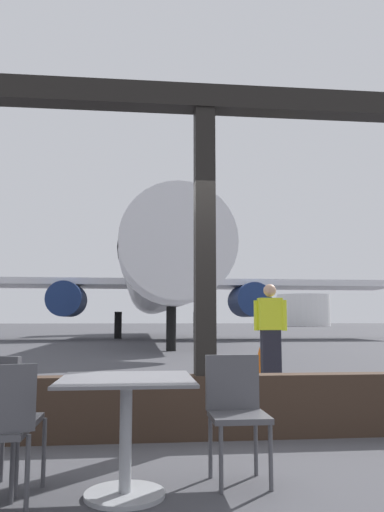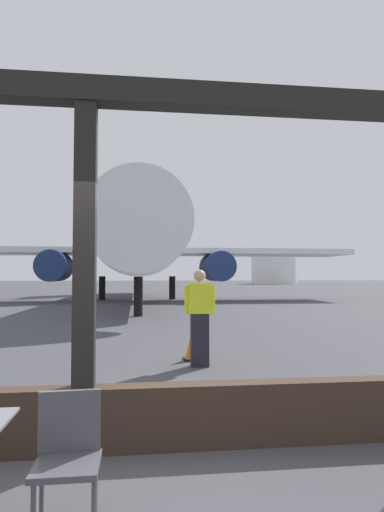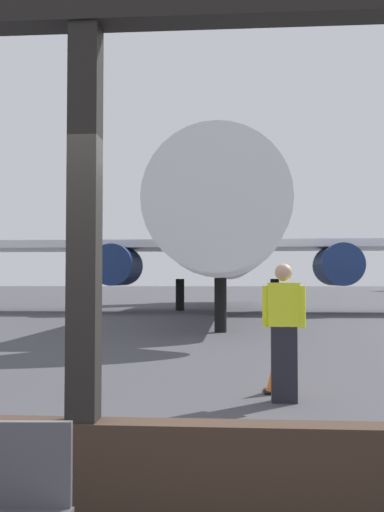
# 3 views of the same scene
# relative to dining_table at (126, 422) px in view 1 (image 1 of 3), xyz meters

# --- Properties ---
(ground_plane) EXTENTS (220.00, 220.00, 0.00)m
(ground_plane) POSITION_rel_dining_table_xyz_m (0.72, 41.53, -0.46)
(ground_plane) COLOR #424247
(window_frame) EXTENTS (7.61, 0.24, 3.51)m
(window_frame) POSITION_rel_dining_table_xyz_m (0.72, 1.53, 0.81)
(window_frame) COLOR #38281E
(window_frame) RESTS_ON ground
(dining_table) EXTENTS (0.87, 0.87, 0.75)m
(dining_table) POSITION_rel_dining_table_xyz_m (0.00, 0.00, 0.00)
(dining_table) COLOR slate
(dining_table) RESTS_ON ground
(cafe_chair_window_left) EXTENTS (0.50, 0.50, 0.89)m
(cafe_chair_window_left) POSITION_rel_dining_table_xyz_m (-0.82, 0.10, 0.07)
(cafe_chair_window_left) COLOR #4C4C51
(cafe_chair_window_left) RESTS_ON ground
(cafe_chair_aisle_left) EXTENTS (0.41, 0.41, 0.87)m
(cafe_chair_aisle_left) POSITION_rel_dining_table_xyz_m (0.78, 0.25, 0.06)
(cafe_chair_aisle_left) COLOR #4C4C51
(cafe_chair_aisle_left) RESTS_ON ground
(airplane) EXTENTS (28.54, 29.63, 10.47)m
(airplane) POSITION_rel_dining_table_xyz_m (1.27, 26.18, 3.06)
(airplane) COLOR silver
(airplane) RESTS_ON ground
(ground_crew_worker) EXTENTS (0.53, 0.28, 1.74)m
(ground_crew_worker) POSITION_rel_dining_table_xyz_m (2.34, 5.20, 0.44)
(ground_crew_worker) COLOR black
(ground_crew_worker) RESTS_ON ground
(traffic_cone) EXTENTS (0.36, 0.36, 0.63)m
(traffic_cone) POSITION_rel_dining_table_xyz_m (2.30, 5.83, -0.17)
(traffic_cone) COLOR orange
(traffic_cone) RESTS_ON ground
(fuel_storage_tank) EXTENTS (9.34, 9.34, 5.58)m
(fuel_storage_tank) POSITION_rel_dining_table_xyz_m (29.50, 85.40, 2.33)
(fuel_storage_tank) COLOR white
(fuel_storage_tank) RESTS_ON ground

